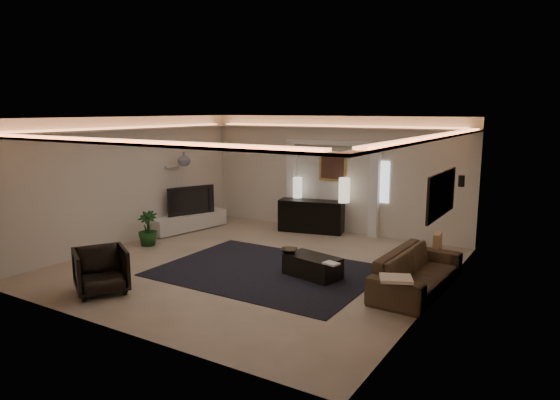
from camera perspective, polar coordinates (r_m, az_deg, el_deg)
The scene contains 33 objects.
floor at distance 10.13m, azimuth -2.76°, elevation -7.39°, with size 7.00×7.00×0.00m, color tan.
ceiling at distance 9.66m, azimuth -2.91°, elevation 9.24°, with size 7.00×7.00×0.00m, color white.
wall_back at distance 12.80m, azimuth 6.03°, elevation 2.93°, with size 7.00×7.00×0.00m, color beige.
wall_front at distance 7.23m, azimuth -18.66°, elevation -3.21°, with size 7.00×7.00×0.00m, color beige.
wall_left at distance 12.09m, azimuth -16.68°, elevation 2.12°, with size 7.00×7.00×0.00m, color beige.
wall_right at distance 8.37m, azimuth 17.40°, elevation -1.36°, with size 7.00×7.00×0.00m, color beige.
cove_soffit at distance 9.67m, azimuth -2.89°, elevation 7.58°, with size 7.00×7.00×0.04m, color silver.
daylight_slit at distance 12.29m, azimuth 11.67°, elevation 1.99°, with size 0.25×0.03×1.00m, color white.
area_rug at distance 9.76m, azimuth -1.46°, elevation -8.03°, with size 4.00×3.00×0.01m, color black.
pilaster_left at distance 13.30m, azimuth 1.34°, elevation 1.73°, with size 0.22×0.20×2.20m, color silver.
pilaster_right at distance 12.32m, azimuth 10.63°, elevation 0.87°, with size 0.22×0.20×2.20m, color silver.
alcove_header at distance 12.64m, azimuth 5.90°, elevation 6.48°, with size 2.52×0.20×0.12m, color silver.
painting_frame at distance 12.75m, azimuth 5.99°, elevation 3.80°, with size 0.74×0.04×0.74m, color tan.
painting_canvas at distance 12.73m, azimuth 5.94°, elevation 3.79°, with size 0.62×0.02×0.62m, color #4C2D1E.
art_panel_frame at distance 8.62m, azimuth 17.79°, elevation 0.63°, with size 0.04×1.64×0.74m, color black.
art_panel_gold at distance 8.62m, azimuth 17.63°, elevation 0.65°, with size 0.02×1.50×0.62m, color tan.
wall_sconce at distance 10.47m, azimuth 19.81°, elevation 2.03°, with size 0.12×0.12×0.22m, color black.
wall_niche at distance 13.00m, azimuth -11.96°, elevation 3.76°, with size 0.10×0.55×0.04m, color silver.
console at distance 12.77m, azimuth 3.54°, elevation -1.84°, with size 1.62×0.51×0.81m, color black.
lamp_left at distance 13.04m, azimuth 1.99°, elevation 1.51°, with size 0.24×0.24×0.53m, color white.
lamp_right at distance 12.45m, azimuth 7.27°, elevation 1.02°, with size 0.27×0.27×0.61m, color #FAEAC8.
media_ledge at distance 13.16m, azimuth -10.28°, elevation -2.40°, with size 0.53×2.12×0.40m, color beige.
tv at distance 13.08m, azimuth -10.25°, elevation 0.14°, with size 0.17×1.26×0.72m, color black.
figurine at distance 13.39m, azimuth -9.15°, elevation -0.34°, with size 0.14×0.14×0.38m, color #3A2319.
ginger_jar at distance 12.84m, azimuth -10.79°, elevation 4.57°, with size 0.32×0.32×0.34m, color slate.
plant at distance 11.86m, azimuth -14.72°, elevation -3.13°, with size 0.44×0.44×0.78m, color #163815.
sofa at distance 8.98m, azimuth 15.28°, elevation -7.79°, with size 0.91×2.33×0.68m, color #362012.
throw_blanket at distance 7.87m, azimuth 12.97°, elevation -8.65°, with size 0.47×0.39×0.05m, color beige.
throw_pillow at distance 10.10m, azimuth 17.36°, elevation -4.66°, with size 0.11×0.38×0.38m, color tan.
coffee_table at distance 9.42m, azimuth 3.70°, elevation -7.46°, with size 1.03×0.56×0.38m, color black.
bowl at distance 9.55m, azimuth 1.02°, elevation -5.66°, with size 0.32×0.32×0.08m, color #32291C.
magazine at distance 8.90m, azimuth 5.82°, elevation -7.08°, with size 0.27×0.19×0.03m, color white.
armchair at distance 9.09m, azimuth -19.57°, elevation -7.53°, with size 0.82×0.84×0.77m, color black.
Camera 1 is at (5.45, -7.98, 3.06)m, focal length 32.37 mm.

